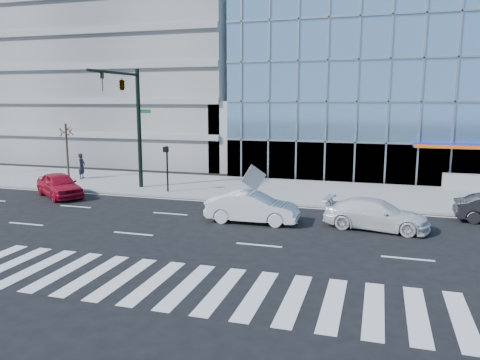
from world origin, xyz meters
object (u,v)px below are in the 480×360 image
(pedestrian, at_px, (82,166))
(white_sedan, at_px, (252,207))
(ped_signal_post, at_px, (167,162))
(tilted_panel, at_px, (254,178))
(street_tree_near, at_px, (66,131))
(red_sedan, at_px, (59,185))
(white_suv, at_px, (376,214))
(traffic_signal, at_px, (127,99))

(pedestrian, bearing_deg, white_sedan, -126.59)
(ped_signal_post, relative_size, tilted_panel, 2.31)
(ped_signal_post, bearing_deg, pedestrian, 161.59)
(street_tree_near, distance_m, red_sedan, 7.03)
(white_suv, xyz_separation_m, white_sedan, (-6.00, -0.50, 0.05))
(ped_signal_post, height_order, white_sedan, ped_signal_post)
(traffic_signal, relative_size, white_suv, 1.62)
(red_sedan, bearing_deg, ped_signal_post, -30.87)
(pedestrian, bearing_deg, street_tree_near, 95.50)
(street_tree_near, bearing_deg, traffic_signal, -22.71)
(red_sedan, bearing_deg, white_sedan, -66.28)
(red_sedan, height_order, pedestrian, pedestrian)
(ped_signal_post, relative_size, pedestrian, 1.55)
(traffic_signal, xyz_separation_m, white_suv, (15.72, -4.47, -5.45))
(red_sedan, bearing_deg, tilted_panel, -34.25)
(street_tree_near, distance_m, white_sedan, 18.74)
(traffic_signal, relative_size, street_tree_near, 1.89)
(traffic_signal, distance_m, white_sedan, 12.18)
(ped_signal_post, bearing_deg, white_suv, -20.12)
(street_tree_near, xyz_separation_m, tilted_panel, (14.92, -0.85, -2.72))
(white_sedan, bearing_deg, street_tree_near, 62.94)
(white_sedan, relative_size, pedestrian, 2.40)
(traffic_signal, xyz_separation_m, street_tree_near, (-7.00, 2.93, -2.39))
(traffic_signal, height_order, pedestrian, traffic_signal)
(traffic_signal, relative_size, red_sedan, 1.76)
(white_sedan, bearing_deg, ped_signal_post, 51.73)
(traffic_signal, bearing_deg, pedestrian, 151.89)
(traffic_signal, distance_m, pedestrian, 8.45)
(tilted_panel, bearing_deg, traffic_signal, 154.92)
(red_sedan, bearing_deg, street_tree_near, 65.94)
(ped_signal_post, relative_size, white_suv, 0.61)
(street_tree_near, height_order, pedestrian, street_tree_near)
(street_tree_near, xyz_separation_m, red_sedan, (3.34, -5.41, -3.01))
(white_suv, relative_size, tilted_panel, 3.80)
(white_sedan, bearing_deg, white_suv, -86.98)
(red_sedan, relative_size, tilted_panel, 3.49)
(traffic_signal, bearing_deg, red_sedan, -145.90)
(white_suv, bearing_deg, ped_signal_post, 77.85)
(street_tree_near, bearing_deg, red_sedan, -58.33)
(street_tree_near, relative_size, pedestrian, 2.18)
(pedestrian, height_order, tilted_panel, pedestrian)
(traffic_signal, height_order, white_sedan, traffic_signal)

